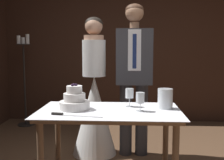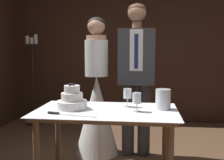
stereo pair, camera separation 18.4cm
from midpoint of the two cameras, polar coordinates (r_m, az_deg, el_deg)
wall_back at (r=5.05m, az=1.22°, el=6.87°), size 4.43×0.12×2.68m
cake_table at (r=2.56m, az=-2.62°, el=-8.20°), size 1.28×0.76×0.75m
tiered_cake at (r=2.59m, az=-9.66°, el=-4.19°), size 0.28×0.28×0.24m
cake_knife at (r=2.38m, az=-11.38°, el=-6.93°), size 0.44×0.10×0.02m
wine_glass_near at (r=2.47m, az=3.63°, el=-3.84°), size 0.08×0.08×0.17m
wine_glass_middle at (r=2.66m, az=1.59°, el=-2.93°), size 0.08×0.08×0.17m
hurricane_candle at (r=2.61m, az=8.77°, el=-3.87°), size 0.14×0.14×0.19m
bride at (r=3.45m, az=-5.15°, el=-5.00°), size 0.54×0.54×1.67m
groom at (r=3.36m, az=2.94°, el=1.85°), size 0.43×0.25×1.82m
candle_stand at (r=4.95m, az=-18.38°, el=0.10°), size 0.28×0.28×1.53m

